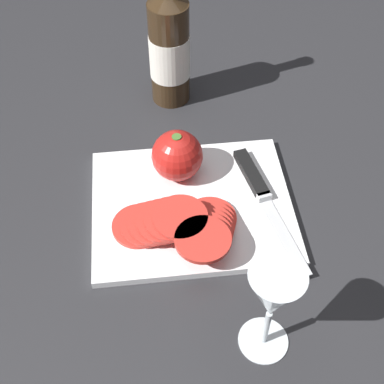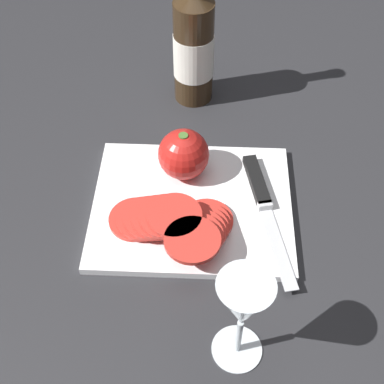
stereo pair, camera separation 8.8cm
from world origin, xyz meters
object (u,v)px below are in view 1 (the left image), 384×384
Objects in this scene: whole_tomato at (177,156)px; tomato_slice_stack_near at (159,222)px; tomato_slice_stack_far at (207,228)px; wine_glass at (273,298)px; knife at (257,184)px; wine_bottle at (169,49)px.

whole_tomato is 0.58× the size of tomato_slice_stack_near.
wine_glass is at bearing 107.97° from tomato_slice_stack_far.
wine_glass is 1.95× the size of whole_tomato.
knife is at bearing 160.68° from whole_tomato.
tomato_slice_stack_near is (0.17, 0.07, 0.02)m from knife.
whole_tomato reaches higher than knife.
tomato_slice_stack_near is at bearing -79.02° from knife.
wine_bottle reaches higher than tomato_slice_stack_far.
wine_glass reaches higher than knife.
tomato_slice_stack_far is (-0.07, 0.02, 0.00)m from tomato_slice_stack_near.
wine_bottle reaches higher than wine_glass.
tomato_slice_stack_near and tomato_slice_stack_far have the same top height.
wine_bottle is 0.24m from whole_tomato.
knife is 1.77× the size of tomato_slice_stack_far.
wine_glass is 0.21m from tomato_slice_stack_far.
tomato_slice_stack_far is (0.10, 0.10, 0.02)m from knife.
wine_glass is at bearing 123.27° from tomato_slice_stack_near.
wine_bottle is 0.38m from tomato_slice_stack_far.
wine_bottle is 0.36m from tomato_slice_stack_near.
whole_tomato is at bearing -77.03° from tomato_slice_stack_far.
wine_glass is 1.14× the size of tomato_slice_stack_far.
wine_bottle reaches higher than tomato_slice_stack_near.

